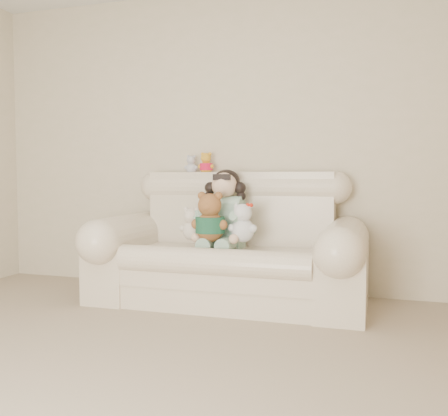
# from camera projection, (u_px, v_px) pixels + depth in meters

# --- Properties ---
(floor) EXTENTS (5.00, 5.00, 0.00)m
(floor) POSITION_uv_depth(u_px,v_px,m) (55.00, 416.00, 2.05)
(floor) COLOR tan
(floor) RESTS_ON ground
(wall_back) EXTENTS (4.50, 0.00, 4.50)m
(wall_back) POSITION_uv_depth(u_px,v_px,m) (230.00, 141.00, 4.36)
(wall_back) COLOR beige
(wall_back) RESTS_ON ground
(sofa) EXTENTS (2.10, 0.95, 1.03)m
(sofa) POSITION_uv_depth(u_px,v_px,m) (228.00, 237.00, 3.88)
(sofa) COLOR #FFEBCD
(sofa) RESTS_ON floor
(seated_child) EXTENTS (0.42, 0.50, 0.64)m
(seated_child) POSITION_uv_depth(u_px,v_px,m) (225.00, 208.00, 3.96)
(seated_child) COLOR #317951
(seated_child) RESTS_ON sofa
(brown_teddy) EXTENTS (0.34, 0.30, 0.44)m
(brown_teddy) POSITION_uv_depth(u_px,v_px,m) (210.00, 212.00, 3.74)
(brown_teddy) COLOR brown
(brown_teddy) RESTS_ON sofa
(white_cat) EXTENTS (0.26, 0.22, 0.35)m
(white_cat) POSITION_uv_depth(u_px,v_px,m) (243.00, 218.00, 3.73)
(white_cat) COLOR white
(white_cat) RESTS_ON sofa
(cream_teddy) EXTENTS (0.20, 0.16, 0.30)m
(cream_teddy) POSITION_uv_depth(u_px,v_px,m) (192.00, 220.00, 3.83)
(cream_teddy) COLOR beige
(cream_teddy) RESTS_ON sofa
(yellow_mini_bear) EXTENTS (0.16, 0.13, 0.22)m
(yellow_mini_bear) POSITION_uv_depth(u_px,v_px,m) (206.00, 161.00, 4.29)
(yellow_mini_bear) COLOR gold
(yellow_mini_bear) RESTS_ON sofa
(grey_mini_plush) EXTENTS (0.13, 0.10, 0.20)m
(grey_mini_plush) POSITION_uv_depth(u_px,v_px,m) (191.00, 163.00, 4.34)
(grey_mini_plush) COLOR #BCBCC3
(grey_mini_plush) RESTS_ON sofa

